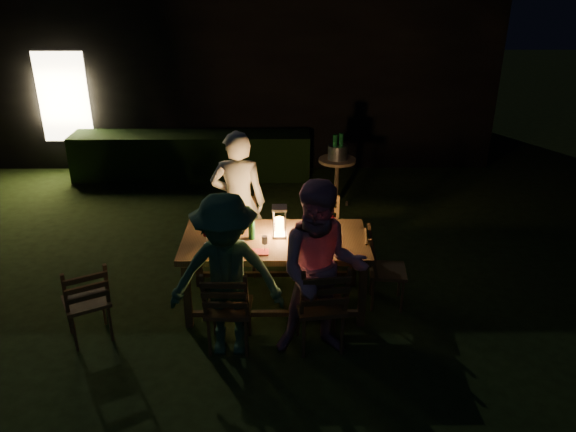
{
  "coord_description": "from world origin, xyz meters",
  "views": [
    {
      "loc": [
        1.14,
        -5.86,
        3.55
      ],
      "look_at": [
        1.19,
        -0.2,
        0.99
      ],
      "focal_mm": 35.0,
      "sensor_mm": 36.0,
      "label": 1
    }
  ],
  "objects_px": {
    "person_opp_left": "(226,277)",
    "ice_bucket": "(338,152)",
    "bottle_table": "(251,227)",
    "chair_end": "(385,282)",
    "bottle_bucket_b": "(341,148)",
    "chair_spare": "(89,314)",
    "lantern": "(280,223)",
    "side_table": "(337,165)",
    "bottle_bucket_a": "(335,150)",
    "chair_near_right": "(320,320)",
    "person_opp_right": "(322,271)",
    "dining_table": "(275,245)",
    "chair_far_right": "(320,249)",
    "chair_far_left": "(240,249)",
    "chair_near_left": "(229,322)",
    "person_house_side": "(238,203)"
  },
  "relations": [
    {
      "from": "chair_end",
      "to": "chair_spare",
      "type": "relative_size",
      "value": 0.98
    },
    {
      "from": "bottle_table",
      "to": "lantern",
      "type": "bearing_deg",
      "value": 9.57
    },
    {
      "from": "chair_far_right",
      "to": "bottle_table",
      "type": "xyz_separation_m",
      "value": [
        -0.8,
        -0.77,
        0.68
      ]
    },
    {
      "from": "chair_spare",
      "to": "bottle_bucket_b",
      "type": "distance_m",
      "value": 4.57
    },
    {
      "from": "chair_spare",
      "to": "person_opp_left",
      "type": "distance_m",
      "value": 1.56
    },
    {
      "from": "chair_end",
      "to": "person_opp_left",
      "type": "height_order",
      "value": "person_opp_left"
    },
    {
      "from": "chair_near_left",
      "to": "chair_far_right",
      "type": "height_order",
      "value": "chair_near_left"
    },
    {
      "from": "chair_end",
      "to": "chair_spare",
      "type": "bearing_deg",
      "value": -73.02
    },
    {
      "from": "chair_near_right",
      "to": "bottle_bucket_a",
      "type": "distance_m",
      "value": 3.65
    },
    {
      "from": "chair_near_right",
      "to": "side_table",
      "type": "distance_m",
      "value": 3.66
    },
    {
      "from": "dining_table",
      "to": "chair_near_left",
      "type": "height_order",
      "value": "chair_near_left"
    },
    {
      "from": "chair_near_left",
      "to": "chair_end",
      "type": "relative_size",
      "value": 1.06
    },
    {
      "from": "dining_table",
      "to": "side_table",
      "type": "relative_size",
      "value": 2.56
    },
    {
      "from": "dining_table",
      "to": "person_opp_left",
      "type": "height_order",
      "value": "person_opp_left"
    },
    {
      "from": "chair_near_right",
      "to": "chair_end",
      "type": "distance_m",
      "value": 1.1
    },
    {
      "from": "bottle_bucket_b",
      "to": "chair_far_left",
      "type": "bearing_deg",
      "value": -124.12
    },
    {
      "from": "person_opp_left",
      "to": "side_table",
      "type": "distance_m",
      "value": 3.91
    },
    {
      "from": "chair_far_right",
      "to": "person_opp_right",
      "type": "distance_m",
      "value": 1.7
    },
    {
      "from": "chair_near_right",
      "to": "bottle_bucket_a",
      "type": "relative_size",
      "value": 3.27
    },
    {
      "from": "person_opp_left",
      "to": "ice_bucket",
      "type": "distance_m",
      "value": 3.91
    },
    {
      "from": "chair_far_left",
      "to": "person_opp_left",
      "type": "xyz_separation_m",
      "value": [
        0.0,
        -1.59,
        0.54
      ]
    },
    {
      "from": "dining_table",
      "to": "chair_end",
      "type": "bearing_deg",
      "value": 0.09
    },
    {
      "from": "person_opp_right",
      "to": "ice_bucket",
      "type": "xyz_separation_m",
      "value": [
        0.48,
        3.66,
        -0.01
      ]
    },
    {
      "from": "person_opp_right",
      "to": "bottle_table",
      "type": "bearing_deg",
      "value": 130.49
    },
    {
      "from": "person_opp_right",
      "to": "person_opp_left",
      "type": "bearing_deg",
      "value": -180.0
    },
    {
      "from": "side_table",
      "to": "bottle_bucket_a",
      "type": "distance_m",
      "value": 0.26
    },
    {
      "from": "chair_spare",
      "to": "person_opp_right",
      "type": "height_order",
      "value": "person_opp_right"
    },
    {
      "from": "chair_end",
      "to": "bottle_table",
      "type": "relative_size",
      "value": 3.33
    },
    {
      "from": "chair_near_left",
      "to": "ice_bucket",
      "type": "bearing_deg",
      "value": 71.36
    },
    {
      "from": "bottle_table",
      "to": "ice_bucket",
      "type": "relative_size",
      "value": 0.93
    },
    {
      "from": "bottle_bucket_a",
      "to": "lantern",
      "type": "bearing_deg",
      "value": -106.75
    },
    {
      "from": "chair_spare",
      "to": "ice_bucket",
      "type": "distance_m",
      "value": 4.5
    },
    {
      "from": "person_opp_left",
      "to": "ice_bucket",
      "type": "xyz_separation_m",
      "value": [
        1.38,
        3.66,
        0.05
      ]
    },
    {
      "from": "dining_table",
      "to": "chair_far_right",
      "type": "xyz_separation_m",
      "value": [
        0.55,
        0.77,
        -0.46
      ]
    },
    {
      "from": "chair_near_right",
      "to": "bottle_table",
      "type": "bearing_deg",
      "value": 125.03
    },
    {
      "from": "chair_spare",
      "to": "chair_end",
      "type": "bearing_deg",
      "value": -16.96
    },
    {
      "from": "bottle_bucket_b",
      "to": "dining_table",
      "type": "bearing_deg",
      "value": -108.75
    },
    {
      "from": "chair_far_right",
      "to": "chair_spare",
      "type": "distance_m",
      "value": 2.81
    },
    {
      "from": "bottle_bucket_a",
      "to": "chair_near_right",
      "type": "bearing_deg",
      "value": -96.76
    },
    {
      "from": "side_table",
      "to": "chair_near_left",
      "type": "bearing_deg",
      "value": -110.87
    },
    {
      "from": "person_opp_right",
      "to": "chair_far_right",
      "type": "bearing_deg",
      "value": 86.32
    },
    {
      "from": "bottle_table",
      "to": "bottle_bucket_b",
      "type": "height_order",
      "value": "bottle_table"
    },
    {
      "from": "person_opp_left",
      "to": "bottle_bucket_b",
      "type": "relative_size",
      "value": 5.25
    },
    {
      "from": "dining_table",
      "to": "bottle_bucket_a",
      "type": "xyz_separation_m",
      "value": [
        0.88,
        2.8,
        0.19
      ]
    },
    {
      "from": "chair_near_left",
      "to": "chair_near_right",
      "type": "distance_m",
      "value": 0.9
    },
    {
      "from": "chair_end",
      "to": "bottle_bucket_b",
      "type": "bearing_deg",
      "value": -169.31
    },
    {
      "from": "dining_table",
      "to": "chair_far_left",
      "type": "bearing_deg",
      "value": 120.32
    },
    {
      "from": "dining_table",
      "to": "side_table",
      "type": "distance_m",
      "value": 2.99
    },
    {
      "from": "lantern",
      "to": "bottle_table",
      "type": "distance_m",
      "value": 0.3
    },
    {
      "from": "chair_near_right",
      "to": "person_house_side",
      "type": "height_order",
      "value": "person_house_side"
    }
  ]
}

